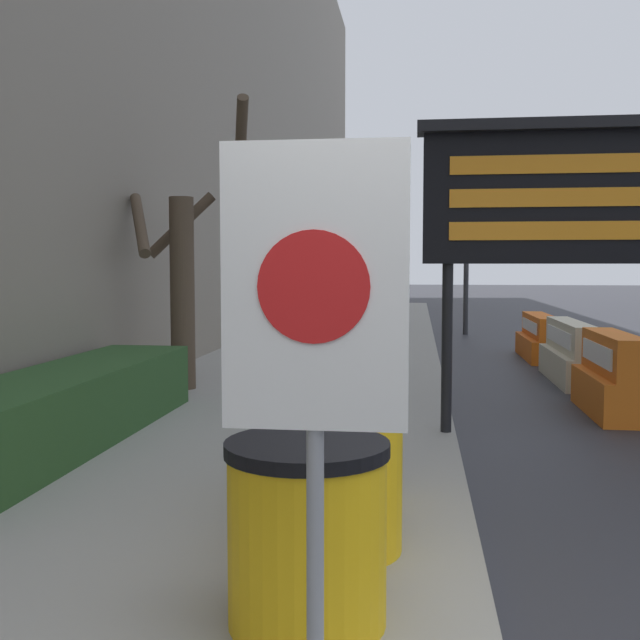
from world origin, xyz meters
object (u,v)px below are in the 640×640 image
object	(u,v)px
barrel_drum_middle	(339,477)
warning_sign	(314,327)
traffic_cone_mid	(578,353)
traffic_cone_near	(561,348)
jersey_barrier_orange_near	(613,379)
traffic_light_near_curb	(467,209)
jersey_barrier_cream	(570,355)
barrel_drum_back	(341,440)
message_board	(554,198)
barrel_drum_foreground	(307,532)
jersey_barrier_orange_far	(540,339)

from	to	relation	value
barrel_drum_middle	warning_sign	xyz separation A→B (m)	(0.08, -1.56, 0.95)
barrel_drum_middle	traffic_cone_mid	distance (m)	8.72
traffic_cone_near	traffic_cone_mid	distance (m)	0.86
warning_sign	jersey_barrier_orange_near	xyz separation A→B (m)	(2.53, 6.24, -1.08)
warning_sign	traffic_cone_mid	distance (m)	10.25
traffic_light_near_curb	traffic_cone_near	bearing A→B (deg)	-75.86
barrel_drum_middle	jersey_barrier_cream	distance (m)	7.54
jersey_barrier_orange_near	traffic_light_near_curb	bearing A→B (deg)	96.26
barrel_drum_back	message_board	bearing A→B (deg)	51.29
barrel_drum_foreground	traffic_cone_near	world-z (taller)	barrel_drum_foreground
jersey_barrier_cream	traffic_cone_near	bearing A→B (deg)	83.02
jersey_barrier_orange_far	traffic_cone_mid	world-z (taller)	jersey_barrier_orange_far
message_board	jersey_barrier_orange_far	distance (m)	7.08
traffic_cone_mid	traffic_light_near_curb	bearing A→B (deg)	103.17
barrel_drum_middle	jersey_barrier_orange_far	xyz separation A→B (m)	(2.61, 9.73, -0.18)
traffic_cone_mid	jersey_barrier_cream	bearing A→B (deg)	-107.27
warning_sign	traffic_cone_mid	bearing A→B (deg)	73.58
jersey_barrier_orange_near	traffic_cone_mid	xyz separation A→B (m)	(0.35, 3.53, -0.11)
barrel_drum_middle	jersey_barrier_orange_far	bearing A→B (deg)	75.00
jersey_barrier_orange_near	barrel_drum_middle	bearing A→B (deg)	-119.13
warning_sign	message_board	distance (m)	4.88
barrel_drum_back	jersey_barrier_orange_near	size ratio (longest dim) A/B	0.49
warning_sign	barrel_drum_middle	bearing A→B (deg)	92.92
barrel_drum_middle	message_board	bearing A→B (deg)	61.49
message_board	jersey_barrier_cream	xyz separation A→B (m)	(0.98, 4.08, -1.90)
barrel_drum_middle	message_board	size ratio (longest dim) A/B	0.27
jersey_barrier_cream	traffic_light_near_curb	size ratio (longest dim) A/B	0.53
jersey_barrier_orange_far	traffic_cone_near	bearing A→B (deg)	-70.19
message_board	jersey_barrier_orange_near	xyz separation A→B (m)	(0.98, 1.69, -1.88)
barrel_drum_back	traffic_cone_near	bearing A→B (deg)	70.32
barrel_drum_back	jersey_barrier_orange_far	size ratio (longest dim) A/B	0.38
message_board	jersey_barrier_orange_far	world-z (taller)	message_board
barrel_drum_foreground	barrel_drum_back	world-z (taller)	same
barrel_drum_foreground	jersey_barrier_cream	bearing A→B (deg)	71.50
jersey_barrier_cream	traffic_cone_mid	distance (m)	1.19
barrel_drum_back	jersey_barrier_orange_far	world-z (taller)	barrel_drum_back
jersey_barrier_cream	traffic_cone_mid	bearing A→B (deg)	72.73
barrel_drum_middle	barrel_drum_back	xyz separation A→B (m)	(-0.08, 0.86, 0.00)
message_board	traffic_cone_mid	distance (m)	5.74
barrel_drum_foreground	jersey_barrier_cream	size ratio (longest dim) A/B	0.37
jersey_barrier_orange_far	message_board	bearing A→B (deg)	-98.30
warning_sign	jersey_barrier_cream	bearing A→B (deg)	73.69
barrel_drum_foreground	traffic_cone_near	size ratio (longest dim) A/B	1.44
warning_sign	traffic_light_near_curb	world-z (taller)	traffic_light_near_curb
barrel_drum_middle	traffic_cone_mid	bearing A→B (deg)	70.17
barrel_drum_middle	jersey_barrier_cream	size ratio (longest dim) A/B	0.37
jersey_barrier_orange_near	traffic_light_near_curb	xyz separation A→B (m)	(-1.04, 9.46, 2.59)
traffic_cone_mid	traffic_light_near_curb	size ratio (longest dim) A/B	0.14
warning_sign	traffic_cone_near	xyz separation A→B (m)	(2.77, 10.62, -1.21)
jersey_barrier_orange_near	jersey_barrier_orange_far	bearing A→B (deg)	90.00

